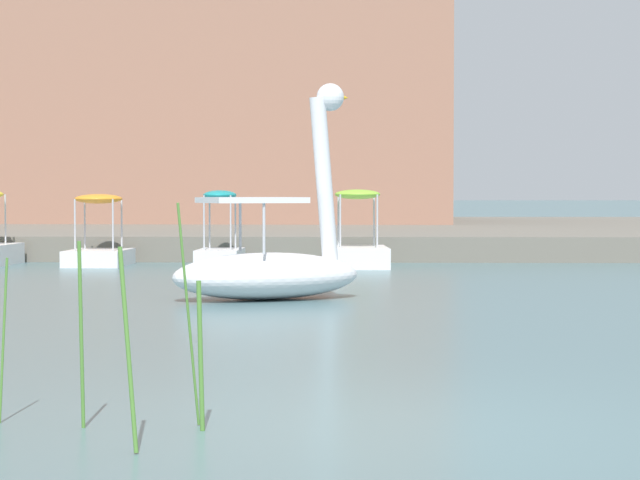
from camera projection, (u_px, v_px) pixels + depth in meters
name	position (u px, v px, depth m)	size (l,w,h in m)	color
ground_plane	(350.00, 429.00, 8.34)	(536.29, 536.29, 0.00)	slate
shore_bank_far	(352.00, 233.00, 40.46)	(127.26, 24.38, 0.56)	#6B665B
swan_boat	(270.00, 263.00, 18.50)	(3.04, 2.29, 3.09)	white
pedal_boat_lime	(357.00, 245.00, 26.53)	(1.30, 2.09, 1.59)	white
pedal_boat_teal	(220.00, 244.00, 26.93)	(0.91, 1.76, 1.57)	white
pedal_boat_orange	(99.00, 244.00, 27.09)	(1.23, 1.90, 1.49)	white
apartment_block	(141.00, 68.00, 45.74)	(21.70, 12.10, 10.67)	#996B56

